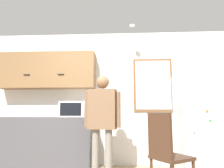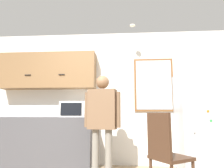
# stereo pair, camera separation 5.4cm
# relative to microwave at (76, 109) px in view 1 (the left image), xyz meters

# --- Properties ---
(back_wall) EXTENTS (6.00, 0.06, 2.70)m
(back_wall) POSITION_rel_microwave_xyz_m (0.57, 0.34, 0.27)
(back_wall) COLOR white
(back_wall) RESTS_ON ground_plane
(counter) EXTENTS (1.96, 0.60, 0.93)m
(counter) POSITION_rel_microwave_xyz_m (-0.65, 0.01, -0.61)
(counter) COLOR #4C4C51
(counter) RESTS_ON ground_plane
(upper_cabinets) EXTENTS (1.96, 0.32, 0.73)m
(upper_cabinets) POSITION_rel_microwave_xyz_m (-0.65, 0.16, 0.79)
(upper_cabinets) COLOR olive
(microwave) EXTENTS (0.55, 0.40, 0.29)m
(microwave) POSITION_rel_microwave_xyz_m (0.00, 0.00, 0.00)
(microwave) COLOR white
(microwave) RESTS_ON counter
(person) EXTENTS (0.58, 0.28, 1.61)m
(person) POSITION_rel_microwave_xyz_m (0.56, -0.57, -0.10)
(person) COLOR gray
(person) RESTS_ON ground_plane
(refrigerator) EXTENTS (0.71, 0.72, 1.72)m
(refrigerator) POSITION_rel_microwave_xyz_m (2.23, -0.04, -0.22)
(refrigerator) COLOR silver
(refrigerator) RESTS_ON ground_plane
(chair) EXTENTS (0.59, 0.59, 1.00)m
(chair) POSITION_rel_microwave_xyz_m (1.43, -1.11, -0.54)
(chair) COLOR #472D1E
(chair) RESTS_ON ground_plane
(window) EXTENTS (0.78, 0.05, 1.08)m
(window) POSITION_rel_microwave_xyz_m (1.51, 0.30, 0.50)
(window) COLOR brown
(ceiling_light) EXTENTS (0.11, 0.11, 0.01)m
(ceiling_light) POSITION_rel_microwave_xyz_m (1.08, -0.10, 1.60)
(ceiling_light) COLOR white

